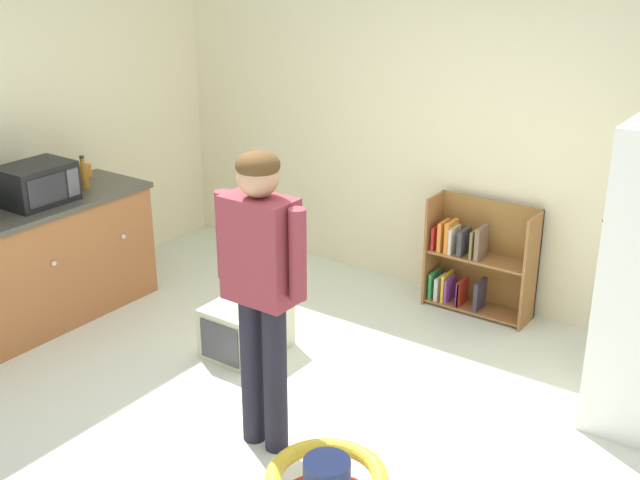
{
  "coord_description": "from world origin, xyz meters",
  "views": [
    {
      "loc": [
        2.55,
        -3.07,
        2.73
      ],
      "look_at": [
        -0.03,
        0.59,
        0.98
      ],
      "focal_mm": 45.43,
      "sensor_mm": 36.0,
      "label": 1
    }
  ],
  "objects": [
    {
      "name": "ground_plane",
      "position": [
        0.0,
        0.0,
        0.0
      ],
      "size": [
        12.0,
        12.0,
        0.0
      ],
      "primitive_type": "plane",
      "color": "silver",
      "rests_on": "ground"
    },
    {
      "name": "back_wall",
      "position": [
        0.0,
        2.33,
        1.35
      ],
      "size": [
        5.2,
        0.06,
        2.7
      ],
      "primitive_type": "cube",
      "color": "beige",
      "rests_on": "ground"
    },
    {
      "name": "left_side_wall",
      "position": [
        -2.63,
        0.8,
        1.35
      ],
      "size": [
        0.06,
        2.99,
        2.7
      ],
      "primitive_type": "cube",
      "color": "beige",
      "rests_on": "ground"
    },
    {
      "name": "kitchen_counter",
      "position": [
        -2.2,
        0.05,
        0.45
      ],
      "size": [
        0.65,
        1.92,
        0.9
      ],
      "color": "#A46236",
      "rests_on": "ground"
    },
    {
      "name": "bookshelf",
      "position": [
        0.3,
        2.14,
        0.38
      ],
      "size": [
        0.8,
        0.28,
        0.85
      ],
      "color": "#996334",
      "rests_on": "ground"
    },
    {
      "name": "standing_person",
      "position": [
        0.09,
        -0.11,
        1.03
      ],
      "size": [
        0.57,
        0.22,
        1.69
      ],
      "color": "black",
      "rests_on": "ground"
    },
    {
      "name": "pet_carrier",
      "position": [
        -0.67,
        0.64,
        0.18
      ],
      "size": [
        0.42,
        0.55,
        0.36
      ],
      "color": "beige",
      "rests_on": "ground"
    },
    {
      "name": "microwave",
      "position": [
        -2.18,
        0.2,
        1.04
      ],
      "size": [
        0.37,
        0.48,
        0.28
      ],
      "color": "black",
      "rests_on": "kitchen_counter"
    },
    {
      "name": "amber_bottle",
      "position": [
        -2.19,
        0.61,
        1.0
      ],
      "size": [
        0.07,
        0.07,
        0.25
      ],
      "color": "#9E661E",
      "rests_on": "kitchen_counter"
    },
    {
      "name": "orange_cup",
      "position": [
        -2.42,
        0.83,
        0.95
      ],
      "size": [
        0.08,
        0.08,
        0.09
      ],
      "primitive_type": "cylinder",
      "color": "orange",
      "rests_on": "kitchen_counter"
    },
    {
      "name": "yellow_cup",
      "position": [
        -2.34,
        0.55,
        0.95
      ],
      "size": [
        0.08,
        0.08,
        0.09
      ],
      "primitive_type": "cylinder",
      "color": "yellow",
      "rests_on": "kitchen_counter"
    }
  ]
}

